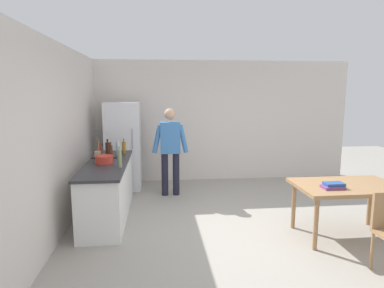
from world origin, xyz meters
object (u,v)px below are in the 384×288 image
(dining_table, at_px, (347,190))
(person, at_px, (170,146))
(refrigerator, at_px, (123,146))
(book_stack, at_px, (333,186))
(bottle_oil_amber, at_px, (124,148))
(bottle_sauce_red, at_px, (100,151))
(utensil_jar, at_px, (98,155))
(bottle_wine_dark, at_px, (108,151))
(bottle_beer_brown, at_px, (111,151))
(bottle_vinegar_tall, at_px, (120,159))
(cooking_pot, at_px, (104,159))
(bottle_water_clear, at_px, (118,149))

(dining_table, bearing_deg, person, 137.59)
(refrigerator, relative_size, book_stack, 6.28)
(person, height_order, bottle_oil_amber, person)
(bottle_sauce_red, relative_size, bottle_oil_amber, 0.86)
(utensil_jar, relative_size, bottle_wine_dark, 0.94)
(refrigerator, xyz_separation_m, utensil_jar, (-0.28, -1.34, 0.08))
(refrigerator, bearing_deg, bottle_oil_amber, -83.38)
(dining_table, xyz_separation_m, bottle_sauce_red, (-3.59, 1.59, 0.32))
(bottle_beer_brown, bearing_deg, bottle_vinegar_tall, -74.13)
(bottle_wine_dark, bearing_deg, utensil_jar, -177.70)
(person, distance_m, book_stack, 3.09)
(utensil_jar, xyz_separation_m, bottle_vinegar_tall, (0.43, -0.65, 0.06))
(refrigerator, bearing_deg, utensil_jar, -101.83)
(utensil_jar, distance_m, bottle_beer_brown, 0.28)
(utensil_jar, distance_m, bottle_vinegar_tall, 0.78)
(cooking_pot, bearing_deg, bottle_vinegar_tall, -51.13)
(bottle_oil_amber, xyz_separation_m, bottle_vinegar_tall, (0.05, -1.11, 0.02))
(refrigerator, bearing_deg, cooking_pot, -94.60)
(utensil_jar, height_order, bottle_wine_dark, bottle_wine_dark)
(bottle_wine_dark, xyz_separation_m, book_stack, (3.13, -1.52, -0.26))
(dining_table, xyz_separation_m, cooking_pot, (-3.43, 1.06, 0.29))
(bottle_wine_dark, bearing_deg, bottle_beer_brown, 84.38)
(bottle_beer_brown, xyz_separation_m, bottle_vinegar_tall, (0.25, -0.86, 0.03))
(dining_table, relative_size, bottle_wine_dark, 4.12)
(bottle_wine_dark, height_order, bottle_sauce_red, bottle_wine_dark)
(dining_table, bearing_deg, bottle_beer_brown, 155.14)
(bottle_beer_brown, bearing_deg, cooking_pot, -93.93)
(cooking_pot, bearing_deg, bottle_beer_brown, 86.07)
(dining_table, relative_size, bottle_vinegar_tall, 4.37)
(cooking_pot, xyz_separation_m, bottle_wine_dark, (0.02, 0.31, 0.09))
(person, xyz_separation_m, book_stack, (2.06, -2.30, -0.19))
(utensil_jar, bearing_deg, dining_table, -20.82)
(dining_table, distance_m, book_stack, 0.34)
(cooking_pot, height_order, bottle_oil_amber, bottle_oil_amber)
(cooking_pot, xyz_separation_m, utensil_jar, (-0.15, 0.30, 0.02))
(bottle_oil_amber, distance_m, bottle_beer_brown, 0.31)
(person, xyz_separation_m, bottle_oil_amber, (-0.85, -0.33, 0.04))
(bottle_oil_amber, xyz_separation_m, bottle_beer_brown, (-0.20, -0.24, -0.01))
(refrigerator, xyz_separation_m, bottle_water_clear, (0.01, -1.03, 0.13))
(person, distance_m, bottle_vinegar_tall, 1.65)
(refrigerator, height_order, bottle_sauce_red, refrigerator)
(utensil_jar, xyz_separation_m, bottle_beer_brown, (0.18, 0.21, 0.03))
(book_stack, bearing_deg, utensil_jar, 155.31)
(person, height_order, bottle_beer_brown, person)
(bottle_sauce_red, height_order, bottle_vinegar_tall, bottle_vinegar_tall)
(bottle_wine_dark, distance_m, bottle_beer_brown, 0.21)
(bottle_beer_brown, relative_size, book_stack, 0.91)
(utensil_jar, xyz_separation_m, bottle_water_clear, (0.29, 0.31, 0.05))
(utensil_jar, height_order, bottle_vinegar_tall, same)
(person, height_order, utensil_jar, person)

